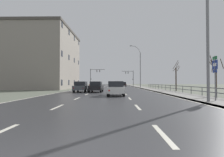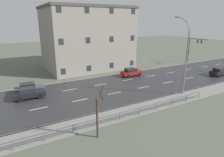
{
  "view_description": "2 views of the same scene",
  "coord_description": "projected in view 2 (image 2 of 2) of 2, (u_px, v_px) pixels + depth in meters",
  "views": [
    {
      "loc": [
        1.01,
        -2.97,
        1.47
      ],
      "look_at": [
        0.11,
        55.27,
        2.67
      ],
      "focal_mm": 28.58,
      "sensor_mm": 36.0,
      "label": 1
    },
    {
      "loc": [
        25.82,
        20.7,
        10.39
      ],
      "look_at": [
        0.0,
        35.27,
        1.56
      ],
      "focal_mm": 31.31,
      "sensor_mm": 36.0,
      "label": 2
    }
  ],
  "objects": [
    {
      "name": "bare_tree_mid",
      "position": [
        98.0,
        115.0,
        17.48
      ],
      "size": [
        1.05,
        1.11,
        5.24
      ],
      "color": "#423328",
      "rests_on": "ground"
    },
    {
      "name": "ground_plane",
      "position": [
        170.0,
        77.0,
        37.4
      ],
      "size": [
        160.0,
        160.0,
        0.12
      ],
      "color": "#5B6051"
    },
    {
      "name": "road_asphalt_strip",
      "position": [
        209.0,
        70.0,
        43.03
      ],
      "size": [
        14.0,
        120.0,
        0.03
      ],
      "color": "#303033",
      "rests_on": "ground"
    },
    {
      "name": "car_near_left",
      "position": [
        220.0,
        72.0,
        38.19
      ],
      "size": [
        1.93,
        4.15,
        1.57
      ],
      "rotation": [
        0.0,
        0.0,
        -0.03
      ],
      "color": "black",
      "rests_on": "ground"
    },
    {
      "name": "traffic_signal_left",
      "position": [
        193.0,
        46.0,
        48.34
      ],
      "size": [
        5.32,
        0.36,
        6.36
      ],
      "color": "#38383A",
      "rests_on": "ground"
    },
    {
      "name": "guardrail",
      "position": [
        73.0,
        128.0,
        18.35
      ],
      "size": [
        0.07,
        36.1,
        1.0
      ],
      "color": "#515459",
      "rests_on": "ground"
    },
    {
      "name": "street_lamp_midground",
      "position": [
        185.0,
        58.0,
        27.26
      ],
      "size": [
        2.81,
        0.24,
        10.94
      ],
      "color": "slate",
      "rests_on": "ground"
    },
    {
      "name": "car_near_right",
      "position": [
        131.0,
        72.0,
        37.87
      ],
      "size": [
        1.98,
        4.18,
        1.57
      ],
      "rotation": [
        0.0,
        0.0,
        -0.05
      ],
      "color": "maroon",
      "rests_on": "ground"
    },
    {
      "name": "car_distant",
      "position": [
        29.0,
        88.0,
        28.86
      ],
      "size": [
        1.9,
        4.13,
        1.57
      ],
      "rotation": [
        0.0,
        0.0,
        -0.02
      ],
      "color": "#474C51",
      "rests_on": "ground"
    },
    {
      "name": "brick_building",
      "position": [
        87.0,
        38.0,
        43.76
      ],
      "size": [
        14.11,
        18.06,
        13.31
      ],
      "color": "gray",
      "rests_on": "ground"
    },
    {
      "name": "car_mid_centre",
      "position": [
        29.0,
        93.0,
        26.83
      ],
      "size": [
        1.92,
        4.15,
        1.57
      ],
      "rotation": [
        0.0,
        0.0,
        -0.03
      ],
      "color": "black",
      "rests_on": "ground"
    }
  ]
}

